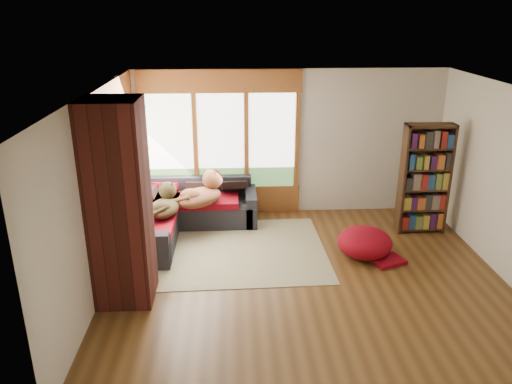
# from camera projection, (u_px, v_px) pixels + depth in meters

# --- Properties ---
(floor) EXTENTS (5.50, 5.50, 0.00)m
(floor) POSITION_uv_depth(u_px,v_px,m) (306.00, 278.00, 6.99)
(floor) COLOR #4D3115
(floor) RESTS_ON ground
(ceiling) EXTENTS (5.50, 5.50, 0.00)m
(ceiling) POSITION_uv_depth(u_px,v_px,m) (313.00, 92.00, 6.09)
(ceiling) COLOR white
(wall_back) EXTENTS (5.50, 0.04, 2.60)m
(wall_back) POSITION_uv_depth(u_px,v_px,m) (288.00, 143.00, 8.88)
(wall_back) COLOR silver
(wall_back) RESTS_ON ground
(wall_front) EXTENTS (5.50, 0.04, 2.60)m
(wall_front) POSITION_uv_depth(u_px,v_px,m) (354.00, 294.00, 4.20)
(wall_front) COLOR silver
(wall_front) RESTS_ON ground
(wall_left) EXTENTS (0.04, 5.00, 2.60)m
(wall_left) POSITION_uv_depth(u_px,v_px,m) (97.00, 195.00, 6.42)
(wall_left) COLOR silver
(wall_left) RESTS_ON ground
(windows_back) EXTENTS (2.82, 0.10, 1.90)m
(windows_back) POSITION_uv_depth(u_px,v_px,m) (221.00, 142.00, 8.78)
(windows_back) COLOR brown
(windows_back) RESTS_ON wall_back
(windows_left) EXTENTS (0.10, 2.62, 1.90)m
(windows_left) POSITION_uv_depth(u_px,v_px,m) (119.00, 164.00, 7.52)
(windows_left) COLOR brown
(windows_left) RESTS_ON wall_left
(roller_blind) EXTENTS (0.03, 0.72, 0.90)m
(roller_blind) POSITION_uv_depth(u_px,v_px,m) (129.00, 126.00, 8.16)
(roller_blind) COLOR #6B8954
(roller_blind) RESTS_ON wall_left
(brick_chimney) EXTENTS (0.70, 0.70, 2.60)m
(brick_chimney) POSITION_uv_depth(u_px,v_px,m) (119.00, 205.00, 6.10)
(brick_chimney) COLOR #471914
(brick_chimney) RESTS_ON ground
(sectional_sofa) EXTENTS (2.20, 2.20, 0.80)m
(sectional_sofa) POSITION_uv_depth(u_px,v_px,m) (177.00, 214.00, 8.39)
(sectional_sofa) COLOR black
(sectional_sofa) RESTS_ON ground
(area_rug) EXTENTS (3.05, 2.37, 0.01)m
(area_rug) POSITION_uv_depth(u_px,v_px,m) (229.00, 251.00, 7.78)
(area_rug) COLOR beige
(area_rug) RESTS_ON ground
(bookshelf) EXTENTS (0.79, 0.26, 1.85)m
(bookshelf) POSITION_uv_depth(u_px,v_px,m) (425.00, 179.00, 8.16)
(bookshelf) COLOR #3B2313
(bookshelf) RESTS_ON ground
(pouf) EXTENTS (1.02, 1.02, 0.45)m
(pouf) POSITION_uv_depth(u_px,v_px,m) (365.00, 242.00, 7.55)
(pouf) COLOR maroon
(pouf) RESTS_ON area_rug
(dog_tan) EXTENTS (0.97, 0.97, 0.48)m
(dog_tan) POSITION_uv_depth(u_px,v_px,m) (202.00, 188.00, 8.18)
(dog_tan) COLOR brown
(dog_tan) RESTS_ON sectional_sofa
(dog_brindle) EXTENTS (0.55, 0.79, 0.40)m
(dog_brindle) POSITION_uv_depth(u_px,v_px,m) (165.00, 199.00, 7.82)
(dog_brindle) COLOR black
(dog_brindle) RESTS_ON sectional_sofa
(throw_pillows) EXTENTS (1.98, 1.68, 0.45)m
(throw_pillows) POSITION_uv_depth(u_px,v_px,m) (178.00, 185.00, 8.37)
(throw_pillows) COLOR black
(throw_pillows) RESTS_ON sectional_sofa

